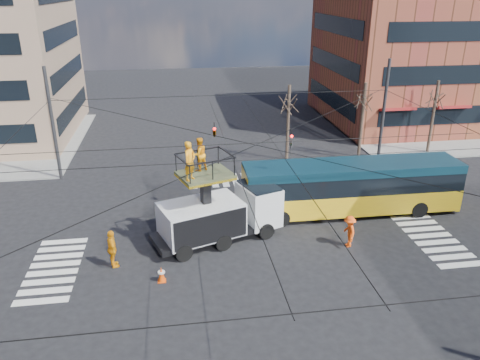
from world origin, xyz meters
The scene contains 13 objects.
ground centered at (0.00, 0.00, 0.00)m, with size 120.00×120.00×0.00m, color black.
sidewalk_ne centered at (21.00, 21.00, 0.06)m, with size 18.00×18.00×0.12m, color slate.
crosswalks centered at (0.00, 0.00, 0.01)m, with size 22.40×22.40×0.02m, color silver, non-canonical shape.
building_ne centered at (21.98, 23.98, 7.00)m, with size 20.06×16.06×14.00m.
overhead_network centered at (-0.07, 0.40, 4.29)m, with size 24.24×24.24×8.00m.
tree_a centered at (5.00, 13.50, 4.63)m, with size 2.00×2.00×6.00m.
tree_b centered at (11.00, 13.50, 4.63)m, with size 2.00×2.00×6.00m.
tree_c centered at (17.00, 13.50, 4.63)m, with size 2.00×2.00×6.00m.
utility_truck centered at (-1.58, 1.79, 1.98)m, with size 7.37×4.49×5.97m.
city_bus centered at (6.57, 3.82, 1.73)m, with size 13.03×2.73×3.20m.
traffic_cone centered at (-4.73, -1.85, 0.38)m, with size 0.36×0.36×0.77m, color #E24609.
worker_ground centered at (-7.08, -0.24, 0.99)m, with size 1.16×0.48×1.98m, color orange.
flagger centered at (5.07, -0.03, 0.88)m, with size 1.14×0.65×1.76m, color #FF4F10.
Camera 1 is at (-3.78, -20.67, 12.83)m, focal length 35.00 mm.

